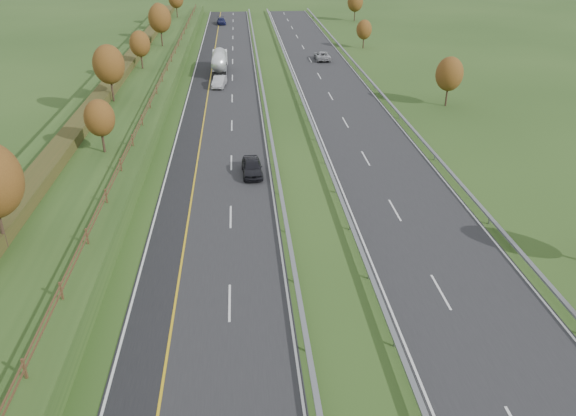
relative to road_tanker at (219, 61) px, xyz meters
name	(u,v)px	position (x,y,z in m)	size (l,w,h in m)	color
ground	(290,135)	(8.81, -31.84, -1.86)	(400.00, 400.00, 0.00)	#264217
near_carriageway	(222,123)	(0.81, -26.84, -1.84)	(10.50, 200.00, 0.04)	#232326
far_carriageway	(354,120)	(17.31, -26.84, -1.84)	(10.50, 200.00, 0.04)	#232326
hard_shoulder	(191,124)	(-2.94, -26.84, -1.84)	(3.00, 200.00, 0.04)	black
lane_markings	(274,122)	(7.21, -26.96, -1.81)	(26.75, 200.00, 0.01)	silver
embankment_left	(113,118)	(-12.19, -26.84, -0.86)	(12.00, 200.00, 2.00)	#264217
hedge_left	(94,106)	(-14.19, -26.84, 0.69)	(2.20, 180.00, 1.10)	#353B18
fence_left	(149,105)	(-7.69, -27.25, 0.87)	(0.12, 189.06, 1.20)	#422B19
median_barrier_near	(268,117)	(6.51, -26.84, -1.25)	(0.32, 200.00, 0.71)	gray
median_barrier_far	(309,116)	(11.61, -26.84, -1.25)	(0.32, 200.00, 0.71)	gray
outer_barrier_far	(400,114)	(23.11, -26.84, -1.25)	(0.32, 200.00, 0.71)	gray
trees_left	(104,81)	(-11.83, -30.21, 4.51)	(6.64, 164.30, 7.66)	#2D2116
trees_far	(400,41)	(30.61, 2.37, 2.38)	(8.45, 118.60, 7.12)	#2D2116
road_tanker	(219,61)	(0.00, 0.00, 0.00)	(2.40, 11.22, 3.46)	silver
car_dark_near	(252,167)	(4.11, -43.13, -1.01)	(1.92, 4.77, 1.63)	black
car_silver_mid	(219,81)	(0.15, -9.28, -1.03)	(1.68, 4.82, 1.59)	#A5A5AA
car_small_far	(221,21)	(-0.79, 50.80, -1.09)	(2.05, 5.04, 1.46)	#141740
car_oncoming	(322,56)	(18.18, 7.96, -1.05)	(2.58, 5.59, 1.55)	#9F9FA3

